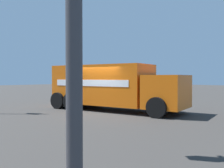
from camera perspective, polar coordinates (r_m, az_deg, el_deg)
name	(u,v)px	position (r m, az deg, el deg)	size (l,w,h in m)	color
ground_plane	(106,112)	(14.02, -1.42, -6.38)	(100.00, 100.00, 0.00)	#33302D
delivery_truck	(112,86)	(14.55, 0.09, -0.53)	(8.36, 4.26, 2.65)	orange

